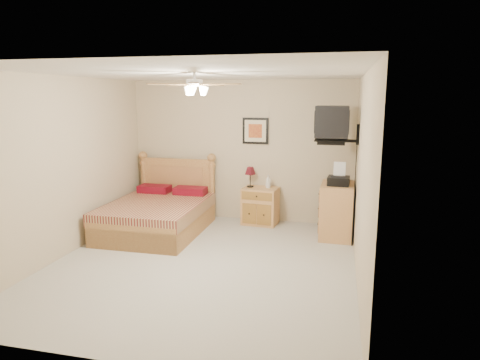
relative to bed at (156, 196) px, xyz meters
name	(u,v)px	position (x,y,z in m)	size (l,w,h in m)	color
floor	(203,264)	(1.16, -1.12, -0.61)	(4.50, 4.50, 0.00)	#ADA99C
ceiling	(200,73)	(1.16, -1.12, 1.89)	(4.00, 4.50, 0.04)	white
wall_back	(241,151)	(1.16, 1.13, 0.64)	(4.00, 0.04, 2.50)	#C4B290
wall_front	(112,221)	(1.16, -3.37, 0.64)	(4.00, 0.04, 2.50)	#C4B290
wall_left	(65,167)	(-0.84, -1.12, 0.64)	(0.04, 4.50, 2.50)	#C4B290
wall_right	(362,179)	(3.16, -1.12, 0.64)	(0.04, 4.50, 2.50)	#C4B290
bed	(156,196)	(0.00, 0.00, 0.00)	(1.44, 1.89, 1.22)	#9E5B32
nightstand	(260,206)	(1.57, 0.88, -0.29)	(0.60, 0.45, 0.64)	tan
table_lamp	(250,177)	(1.38, 0.93, 0.21)	(0.19, 0.19, 0.36)	#560F1A
lotion_bottle	(268,181)	(1.70, 0.92, 0.15)	(0.09, 0.09, 0.23)	silver
framed_picture	(255,131)	(1.43, 1.11, 1.01)	(0.46, 0.04, 0.46)	black
dresser	(337,211)	(2.89, 0.45, -0.18)	(0.51, 0.74, 0.87)	#BB8540
fax_machine	(339,174)	(2.90, 0.36, 0.43)	(0.33, 0.35, 0.35)	black
magazine_lower	(335,180)	(2.84, 0.73, 0.27)	(0.21, 0.28, 0.03)	#C2B19A
magazine_upper	(336,178)	(2.85, 0.75, 0.29)	(0.22, 0.30, 0.02)	gray
wall_tv	(342,124)	(2.91, 0.22, 1.20)	(0.56, 0.46, 0.58)	black
ceiling_fan	(195,84)	(1.16, -1.32, 1.75)	(1.14, 1.14, 0.28)	white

